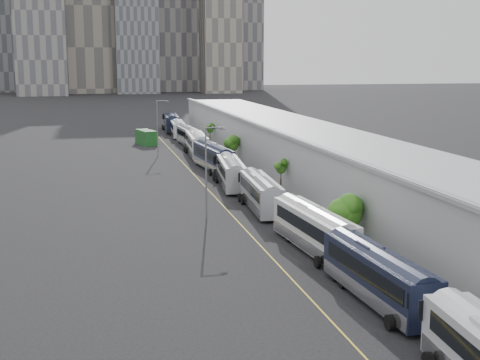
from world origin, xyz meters
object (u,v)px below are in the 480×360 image
object	(u,v)px
bus_9	(171,124)
shipping_container	(146,137)
bus_4	(231,175)
suv	(145,132)
bus_8	(178,130)
street_lamp_near	(208,167)
bus_1	(378,280)
bus_6	(197,146)
street_lamp_far	(158,124)
bus_3	(261,196)
bus_5	(213,159)
bus_7	(189,138)
bus_2	(314,233)

from	to	relation	value
bus_9	shipping_container	world-z (taller)	bus_9
bus_4	suv	size ratio (longest dim) A/B	2.22
bus_8	shipping_container	size ratio (longest dim) A/B	1.99
bus_4	street_lamp_near	size ratio (longest dim) A/B	1.36
bus_1	bus_8	size ratio (longest dim) A/B	1.03
bus_6	street_lamp_far	bearing A→B (deg)	179.22
bus_4	suv	bearing A→B (deg)	101.22
bus_4	bus_8	distance (m)	57.03
shipping_container	bus_4	bearing A→B (deg)	-96.44
bus_3	bus_5	bearing A→B (deg)	93.70
bus_4	bus_9	bearing A→B (deg)	95.28
bus_7	bus_8	world-z (taller)	bus_7
bus_8	street_lamp_far	xyz separation A→B (m)	(-6.77, -27.72, 3.88)
bus_9	street_lamp_far	size ratio (longest dim) A/B	1.50
bus_1	street_lamp_far	world-z (taller)	street_lamp_far
bus_1	bus_8	bearing A→B (deg)	87.37
bus_6	bus_9	bearing A→B (deg)	92.83
bus_2	bus_3	world-z (taller)	bus_2
bus_4	bus_5	bearing A→B (deg)	94.92
bus_3	bus_6	xyz separation A→B (m)	(-0.10, 42.32, 0.11)
street_lamp_near	bus_3	bearing A→B (deg)	26.51
bus_3	bus_7	size ratio (longest dim) A/B	1.02
bus_5	bus_1	bearing A→B (deg)	-94.58
bus_3	street_lamp_far	distance (m)	43.45
bus_7	suv	world-z (taller)	bus_7
bus_3	bus_5	size ratio (longest dim) A/B	0.95
bus_2	bus_7	size ratio (longest dim) A/B	1.05
bus_9	suv	bearing A→B (deg)	-128.24
bus_9	street_lamp_near	xyz separation A→B (m)	(-6.65, -84.66, 3.68)
bus_2	bus_1	bearing A→B (deg)	-93.53
street_lamp_far	shipping_container	size ratio (longest dim) A/B	1.53
bus_2	bus_9	size ratio (longest dim) A/B	0.92
bus_6	street_lamp_near	bearing A→B (deg)	-94.18
bus_9	street_lamp_near	distance (m)	85.00
bus_6	bus_9	size ratio (longest dim) A/B	0.96
bus_2	bus_8	world-z (taller)	bus_2
bus_8	street_lamp_far	size ratio (longest dim) A/B	1.30
bus_3	street_lamp_near	size ratio (longest dim) A/B	1.34
bus_5	suv	bearing A→B (deg)	91.71
street_lamp_near	shipping_container	world-z (taller)	street_lamp_near
bus_4	shipping_container	xyz separation A→B (m)	(-6.74, 45.47, -0.15)
shipping_container	bus_1	bearing A→B (deg)	-99.81
bus_8	street_lamp_near	bearing A→B (deg)	-91.45
bus_6	bus_3	bearing A→B (deg)	-86.32
bus_3	bus_7	bearing A→B (deg)	92.84
street_lamp_far	suv	size ratio (longest dim) A/B	1.63
street_lamp_far	suv	world-z (taller)	street_lamp_far
bus_5	bus_7	size ratio (longest dim) A/B	1.08
bus_7	shipping_container	size ratio (longest dim) A/B	2.02
bus_5	bus_2	bearing A→B (deg)	-94.51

